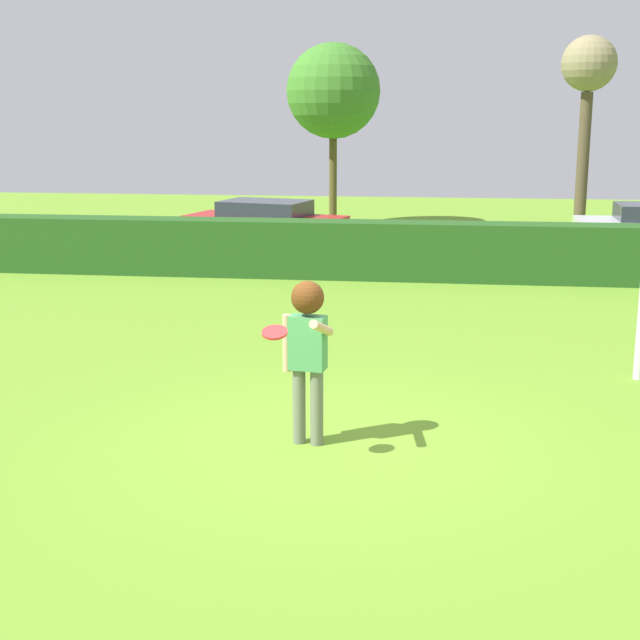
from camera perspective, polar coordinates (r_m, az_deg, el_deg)
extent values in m
plane|color=olive|center=(9.84, 0.67, -7.94)|extent=(60.00, 60.00, 0.00)
cylinder|color=#666E5A|center=(9.75, -0.20, -5.53)|extent=(0.14, 0.14, 0.84)
cylinder|color=#666E5A|center=(9.80, -1.33, -5.42)|extent=(0.14, 0.14, 0.84)
cube|color=#469455|center=(9.58, -0.78, -1.44)|extent=(0.41, 0.28, 0.58)
cylinder|color=tan|center=(9.19, 0.10, -0.51)|extent=(0.18, 0.62, 0.30)
cylinder|color=tan|center=(9.65, -2.11, -1.46)|extent=(0.09, 0.09, 0.62)
sphere|color=tan|center=(9.47, -0.79, 1.26)|extent=(0.22, 0.22, 0.22)
sphere|color=#532D10|center=(9.47, -0.79, 1.43)|extent=(0.35, 0.35, 0.35)
cylinder|color=red|center=(8.88, -2.88, -0.78)|extent=(0.26, 0.25, 0.10)
cube|color=#234F1A|center=(19.62, 4.24, 4.41)|extent=(27.02, 0.90, 1.24)
cube|color=#B21E1E|center=(24.26, -3.47, 5.94)|extent=(4.48, 2.64, 0.55)
cube|color=#2D333D|center=(24.20, -3.48, 7.06)|extent=(2.51, 2.04, 0.40)
cylinder|color=black|center=(24.51, 0.51, 5.39)|extent=(0.61, 0.24, 0.60)
cylinder|color=black|center=(22.94, -0.99, 4.87)|extent=(0.61, 0.24, 0.60)
cylinder|color=black|center=(25.68, -5.67, 5.67)|extent=(0.61, 0.24, 0.60)
cylinder|color=black|center=(24.19, -7.48, 5.18)|extent=(0.61, 0.24, 0.60)
cylinder|color=black|center=(25.42, 17.00, 5.10)|extent=(0.60, 0.12, 0.60)
cylinder|color=black|center=(23.75, 17.49, 4.55)|extent=(0.60, 0.12, 0.60)
cylinder|color=brown|center=(27.70, 16.24, 9.39)|extent=(0.34, 0.34, 4.11)
sphere|color=#867B55|center=(27.70, 16.62, 15.25)|extent=(1.57, 1.57, 1.57)
cylinder|color=#4F4521|center=(28.72, 0.83, 9.21)|extent=(0.24, 0.24, 3.31)
sphere|color=#3C7A27|center=(28.67, 0.84, 14.25)|extent=(2.91, 2.91, 2.91)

